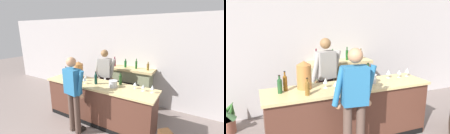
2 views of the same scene
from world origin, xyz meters
The scene contains 18 objects.
wall_back_panel centered at (0.00, 4.00, 1.38)m, with size 12.00×0.07×2.75m.
bar_counter centered at (-0.20, 2.47, 0.51)m, with size 2.93×0.72×1.01m.
fireplace_stone centered at (0.14, 3.74, 0.61)m, with size 1.44×0.52×1.49m.
potted_plant_corner centered at (-2.28, 3.51, 0.29)m, with size 0.48×0.46×0.69m.
person_customer centered at (-0.41, 1.82, 0.98)m, with size 0.65×0.34×1.77m.
person_bartender centered at (-0.41, 3.11, 0.99)m, with size 0.65×0.36×1.78m.
copper_dispenser centered at (-0.95, 2.62, 1.25)m, with size 0.25×0.29×0.47m.
ice_bucket_steel centered at (0.22, 2.47, 1.09)m, with size 0.21×0.21×0.16m.
wine_bottle_rose_blush centered at (-1.36, 2.53, 1.14)m, with size 0.07×0.07×0.29m.
wine_bottle_port_short centered at (-0.25, 2.45, 1.15)m, with size 0.07×0.07×0.32m.
wine_bottle_burgundy_dark centered at (0.30, 2.71, 1.15)m, with size 0.08×0.08×0.32m.
wine_bottle_merlot_tall centered at (-0.98, 2.29, 1.14)m, with size 0.07×0.07×0.27m.
wine_bottle_cabernet_heavy centered at (-1.26, 2.62, 1.16)m, with size 0.07×0.07×0.32m.
wine_glass_back_row centered at (-0.62, 2.51, 1.13)m, with size 0.08×0.08×0.17m.
wine_glass_front_left centered at (-0.51, 2.32, 1.13)m, with size 0.08×0.08×0.16m.
wine_glass_near_bucket centered at (0.71, 2.64, 1.12)m, with size 0.09×0.09×0.15m.
wine_glass_by_dispenser centered at (1.11, 2.59, 1.13)m, with size 0.08×0.08×0.17m.
wine_glass_front_right centered at (0.91, 2.58, 1.12)m, with size 0.08×0.08×0.15m.
Camera 2 is at (-1.70, -0.79, 2.20)m, focal length 35.00 mm.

